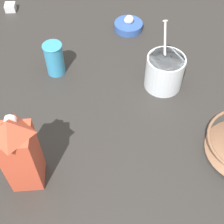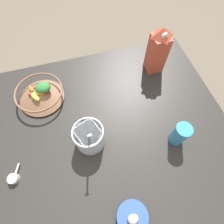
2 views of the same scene
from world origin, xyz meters
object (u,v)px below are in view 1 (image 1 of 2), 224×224
yogurt_tub (165,71)px  spice_jar (10,8)px  garlic_bowl (128,25)px  drinking_cup (54,58)px  milk_carton (20,153)px

yogurt_tub → spice_jar: size_ratio=5.18×
yogurt_tub → spice_jar: 0.82m
yogurt_tub → spice_jar: (0.63, -0.53, -0.06)m
spice_jar → garlic_bowl: (-0.54, 0.18, 0.00)m
drinking_cup → garlic_bowl: (-0.31, -0.25, -0.05)m
milk_carton → spice_jar: milk_carton is taller
milk_carton → yogurt_tub: (-0.46, -0.35, -0.07)m
spice_jar → garlic_bowl: 0.57m
garlic_bowl → milk_carton: bearing=62.1°
yogurt_tub → drinking_cup: size_ratio=1.87×
milk_carton → drinking_cup: (-0.06, -0.45, -0.07)m
spice_jar → yogurt_tub: bearing=139.6°
milk_carton → yogurt_tub: size_ratio=1.13×
drinking_cup → spice_jar: drinking_cup is taller
garlic_bowl → drinking_cup: bearing=39.2°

